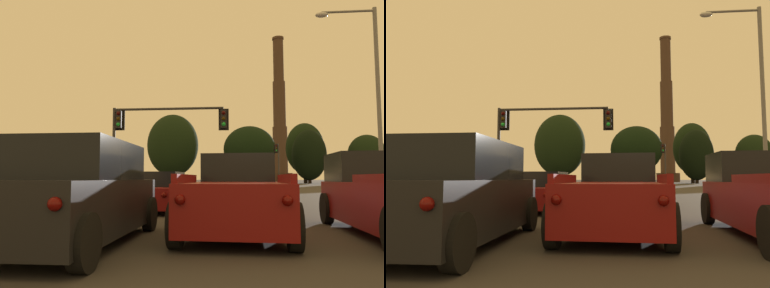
% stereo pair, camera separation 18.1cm
% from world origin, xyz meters
% --- Properties ---
extents(pickup_truck_center_lane_second, '(2.43, 5.59, 1.82)m').
position_xyz_m(pickup_truck_center_lane_second, '(-0.07, 9.13, 0.80)').
color(pickup_truck_center_lane_second, maroon).
rests_on(pickup_truck_center_lane_second, ground_plane).
extents(sedan_left_lane_front, '(2.15, 4.76, 1.43)m').
position_xyz_m(sedan_left_lane_front, '(-2.86, 14.14, 0.67)').
color(sedan_left_lane_front, maroon).
rests_on(sedan_left_lane_front, ground_plane).
extents(sedan_center_lane_front, '(2.15, 4.76, 1.43)m').
position_xyz_m(sedan_center_lane_front, '(-0.21, 15.73, 0.67)').
color(sedan_center_lane_front, maroon).
rests_on(sedan_center_lane_front, ground_plane).
extents(suv_left_lane_second, '(2.14, 4.92, 1.86)m').
position_xyz_m(suv_left_lane_second, '(-3.02, 6.89, 0.90)').
color(suv_left_lane_second, black).
rests_on(suv_left_lane_second, ground_plane).
extents(traffic_light_overhead_left, '(6.84, 0.50, 5.28)m').
position_xyz_m(traffic_light_overhead_left, '(-4.48, 21.30, 4.09)').
color(traffic_light_overhead_left, '#2D2D30').
rests_on(traffic_light_overhead_left, ground_plane).
extents(traffic_light_far_right, '(0.78, 0.50, 5.99)m').
position_xyz_m(traffic_light_far_right, '(6.65, 52.48, 3.93)').
color(traffic_light_far_right, '#2D2D30').
rests_on(traffic_light_far_right, ground_plane).
extents(street_lamp, '(3.02, 0.36, 9.78)m').
position_xyz_m(street_lamp, '(6.78, 19.23, 5.88)').
color(street_lamp, slate).
rests_on(street_lamp, ground_plane).
extents(smokestack, '(7.41, 7.41, 47.51)m').
position_xyz_m(smokestack, '(16.83, 122.10, 18.65)').
color(smokestack, '#3C2B22').
rests_on(smokestack, ground_plane).
extents(treeline_center_right, '(8.48, 7.63, 11.26)m').
position_xyz_m(treeline_center_right, '(31.87, 89.61, 6.45)').
color(treeline_center_right, black).
rests_on(treeline_center_right, ground_plane).
extents(treeline_left_mid, '(11.69, 10.52, 13.01)m').
position_xyz_m(treeline_left_mid, '(4.80, 85.58, 7.72)').
color(treeline_left_mid, black).
rests_on(treeline_left_mid, ground_plane).
extents(treeline_right_mid, '(7.86, 7.08, 12.47)m').
position_xyz_m(treeline_right_mid, '(18.68, 88.76, 6.59)').
color(treeline_right_mid, black).
rests_on(treeline_right_mid, ground_plane).
extents(treeline_center_left, '(12.16, 10.95, 16.35)m').
position_xyz_m(treeline_center_left, '(-13.07, 87.99, 8.99)').
color(treeline_center_left, black).
rests_on(treeline_center_left, ground_plane).
extents(treeline_far_left, '(9.08, 8.17, 14.58)m').
position_xyz_m(treeline_far_left, '(18.55, 92.67, 8.37)').
color(treeline_far_left, black).
rests_on(treeline_far_left, ground_plane).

